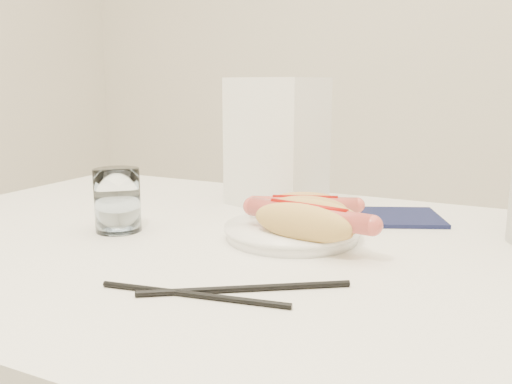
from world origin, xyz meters
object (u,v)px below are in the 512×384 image
at_px(hotdog_left, 305,208).
at_px(hotdog_right, 308,221).
at_px(plate, 292,233).
at_px(napkin_box, 275,144).
at_px(water_glass, 117,200).
at_px(table, 237,280).

height_order(hotdog_left, hotdog_right, hotdog_right).
height_order(plate, napkin_box, napkin_box).
relative_size(water_glass, napkin_box, 0.41).
bearing_deg(water_glass, hotdog_left, 25.61).
height_order(water_glass, napkin_box, napkin_box).
bearing_deg(hotdog_right, napkin_box, 133.30).
bearing_deg(plate, water_glass, -162.68).
height_order(table, water_glass, water_glass).
bearing_deg(table, water_glass, -171.18).
bearing_deg(water_glass, plate, 17.32).
bearing_deg(napkin_box, table, -60.12).
bearing_deg(table, hotdog_right, 6.57).
xyz_separation_m(plate, hotdog_left, (0.00, 0.05, 0.03)).
height_order(plate, hotdog_left, hotdog_left).
distance_m(table, hotdog_left, 0.15).
distance_m(plate, hotdog_left, 0.05).
height_order(plate, hotdog_right, hotdog_right).
xyz_separation_m(table, water_glass, (-0.19, -0.03, 0.11)).
height_order(table, plate, plate).
relative_size(hotdog_left, water_glass, 1.60).
height_order(table, napkin_box, napkin_box).
relative_size(table, plate, 6.14).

